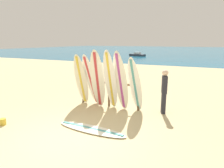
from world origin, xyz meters
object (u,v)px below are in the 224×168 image
at_px(surfboard_lying_on_sand, 91,129).
at_px(sand_bucket, 3,122).
at_px(beachgoer_standing, 164,90).
at_px(surfboard_leaning_center_left, 98,80).
at_px(surfboard_leaning_left, 91,80).
at_px(surfboard_leaning_right, 135,85).
at_px(surfboard_leaning_far_left, 81,80).
at_px(surfboard_leaning_center_right, 121,82).
at_px(surfboard_rack, 109,89).
at_px(small_boat_offshore, 137,55).
at_px(surfboard_leaning_center, 110,80).

height_order(surfboard_lying_on_sand, sand_bucket, sand_bucket).
bearing_deg(beachgoer_standing, surfboard_leaning_center_left, -168.06).
bearing_deg(surfboard_leaning_left, surfboard_leaning_right, -1.97).
bearing_deg(beachgoer_standing, surfboard_leaning_far_left, -172.88).
relative_size(surfboard_leaning_center_right, surfboard_leaning_right, 1.09).
bearing_deg(beachgoer_standing, surfboard_rack, -177.34).
height_order(surfboard_leaning_center_left, surfboard_leaning_right, surfboard_leaning_center_left).
bearing_deg(sand_bucket, beachgoer_standing, 35.49).
distance_m(beachgoer_standing, sand_bucket, 5.59).
height_order(surfboard_leaning_center_right, small_boat_offshore, surfboard_leaning_center_right).
relative_size(surfboard_leaning_far_left, surfboard_lying_on_sand, 0.93).
bearing_deg(surfboard_leaning_center, surfboard_leaning_far_left, 176.04).
bearing_deg(surfboard_leaning_center_left, small_boat_offshore, 104.25).
xyz_separation_m(surfboard_leaning_center_left, surfboard_leaning_center_right, (0.95, 0.06, -0.01)).
height_order(surfboard_leaning_right, small_boat_offshore, surfboard_leaning_right).
bearing_deg(surfboard_leaning_right, surfboard_leaning_center_left, -176.09).
bearing_deg(surfboard_lying_on_sand, surfboard_leaning_center_right, 84.53).
relative_size(small_boat_offshore, sand_bucket, 15.15).
bearing_deg(surfboard_leaning_center_right, small_boat_offshore, 106.09).
bearing_deg(surfboard_leaning_center_right, sand_bucket, -137.28).
xyz_separation_m(surfboard_leaning_far_left, surfboard_lying_on_sand, (1.60, -1.96, -1.05)).
height_order(surfboard_leaning_center_right, surfboard_leaning_right, surfboard_leaning_center_right).
bearing_deg(surfboard_leaning_left, beachgoer_standing, 7.08).
xyz_separation_m(surfboard_rack, surfboard_leaning_far_left, (-1.12, -0.31, 0.36)).
height_order(surfboard_leaning_right, surfboard_lying_on_sand, surfboard_leaning_right).
relative_size(surfboard_rack, beachgoer_standing, 1.59).
bearing_deg(surfboard_leaning_center_right, surfboard_leaning_center_left, -176.36).
distance_m(surfboard_rack, surfboard_leaning_left, 0.81).
relative_size(surfboard_leaning_center_left, surfboard_lying_on_sand, 1.01).
bearing_deg(surfboard_leaning_right, small_boat_offshore, 107.15).
xyz_separation_m(surfboard_leaning_left, surfboard_leaning_center_right, (1.34, -0.11, 0.08)).
height_order(surfboard_leaning_left, sand_bucket, surfboard_leaning_left).
height_order(surfboard_leaning_far_left, surfboard_leaning_center_right, surfboard_leaning_center_right).
xyz_separation_m(surfboard_leaning_center, sand_bucket, (-2.57, -2.70, -1.08)).
bearing_deg(surfboard_leaning_right, surfboard_leaning_left, 178.03).
bearing_deg(surfboard_leaning_center, surfboard_rack, 122.29).
distance_m(small_boat_offshore, sand_bucket, 31.19).
bearing_deg(surfboard_leaning_right, surfboard_leaning_far_left, 179.80).
distance_m(surfboard_rack, small_boat_offshore, 28.64).
bearing_deg(surfboard_lying_on_sand, surfboard_rack, 101.94).
relative_size(surfboard_leaning_left, surfboard_leaning_center_right, 0.93).
bearing_deg(surfboard_rack, surfboard_leaning_left, -159.41).
relative_size(surfboard_leaning_center_right, small_boat_offshore, 0.74).
xyz_separation_m(surfboard_leaning_right, small_boat_offshore, (-8.63, 27.98, -0.82)).
bearing_deg(surfboard_leaning_far_left, surfboard_leaning_center_left, -7.57).
bearing_deg(beachgoer_standing, small_boat_offshore, 109.23).
bearing_deg(surfboard_leaning_far_left, surfboard_rack, 15.56).
height_order(surfboard_leaning_center, surfboard_leaning_center_right, surfboard_leaning_center).
distance_m(surfboard_leaning_center, surfboard_lying_on_sand, 2.20).
bearing_deg(surfboard_leaning_center, surfboard_leaning_center_right, 6.38).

